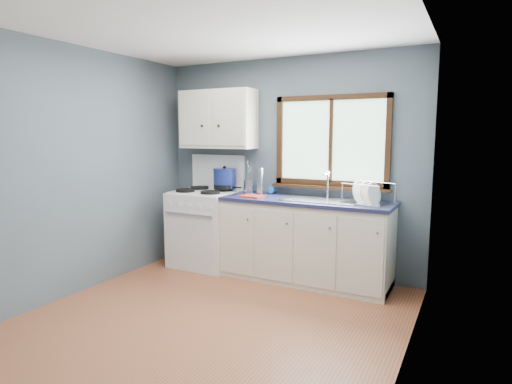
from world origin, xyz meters
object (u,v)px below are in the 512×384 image
at_px(utensil_crock, 249,186).
at_px(stockpot, 225,178).
at_px(skillet, 224,186).
at_px(dish_rack, 367,198).
at_px(gas_range, 206,226).
at_px(sink, 321,206).
at_px(thermos, 260,181).
at_px(base_cabinets, 305,245).

bearing_deg(utensil_crock, stockpot, -171.40).
relative_size(stockpot, utensil_crock, 0.80).
bearing_deg(skillet, dish_rack, 0.29).
height_order(skillet, stockpot, stockpot).
relative_size(gas_range, stockpot, 4.37).
distance_m(sink, stockpot, 1.32).
relative_size(skillet, dish_rack, 0.75).
distance_m(thermos, dish_rack, 1.27).
xyz_separation_m(skillet, utensil_crock, (0.31, 0.07, 0.01)).
xyz_separation_m(stockpot, utensil_crock, (0.31, 0.05, -0.08)).
distance_m(gas_range, utensil_crock, 0.74).
distance_m(sink, utensil_crock, 1.00).
bearing_deg(base_cabinets, sink, -0.13).
bearing_deg(skillet, stockpot, 110.86).
distance_m(sink, thermos, 0.81).
relative_size(sink, utensil_crock, 2.16).
bearing_deg(dish_rack, base_cabinets, -163.33).
bearing_deg(stockpot, dish_rack, -4.66).
bearing_deg(base_cabinets, stockpot, 173.59).
xyz_separation_m(skillet, dish_rack, (1.78, -0.13, -0.01)).
bearing_deg(gas_range, utensil_crock, 20.64).
height_order(base_cabinets, sink, sink).
relative_size(stockpot, dish_rack, 0.60).
xyz_separation_m(base_cabinets, utensil_crock, (-0.80, 0.17, 0.59)).
bearing_deg(skillet, gas_range, -143.67).
xyz_separation_m(skillet, thermos, (0.51, -0.03, 0.09)).
relative_size(gas_range, dish_rack, 2.60).
bearing_deg(sink, dish_rack, -2.31).
height_order(stockpot, utensil_crock, utensil_crock).
bearing_deg(sink, gas_range, -179.29).
relative_size(thermos, dish_rack, 0.60).
height_order(gas_range, thermos, gas_range).
bearing_deg(dish_rack, utensil_crock, -169.09).
xyz_separation_m(thermos, dish_rack, (1.27, -0.09, -0.10)).
height_order(stockpot, dish_rack, stockpot).
xyz_separation_m(gas_range, sink, (1.49, 0.02, 0.37)).
xyz_separation_m(sink, dish_rack, (0.49, -0.02, 0.12)).
xyz_separation_m(base_cabinets, sink, (0.18, -0.00, 0.45)).
height_order(base_cabinets, dish_rack, dish_rack).
bearing_deg(gas_range, sink, 0.71).
bearing_deg(dish_rack, skillet, -165.65).
height_order(skillet, utensil_crock, utensil_crock).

